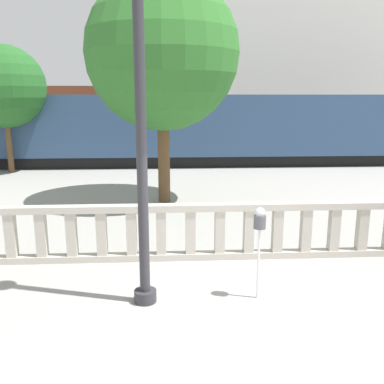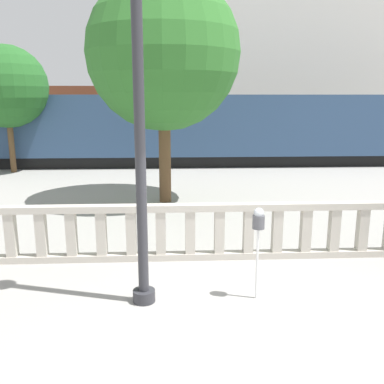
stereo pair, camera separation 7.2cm
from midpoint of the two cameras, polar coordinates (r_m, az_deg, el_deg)
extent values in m
plane|color=gray|center=(6.55, 6.89, -18.05)|extent=(160.00, 160.00, 0.00)
cube|color=#BCB5A8|center=(9.08, 3.84, -8.41)|extent=(15.14, 0.24, 0.14)
cube|color=#BCB5A8|center=(8.76, 3.94, -2.04)|extent=(15.14, 0.24, 0.14)
cube|color=#BCB5A8|center=(9.41, -22.79, -5.29)|extent=(0.20, 0.20, 0.90)
cube|color=#BCB5A8|center=(9.22, -19.24, -5.35)|extent=(0.20, 0.20, 0.90)
cube|color=#BCB5A8|center=(9.07, -15.55, -5.40)|extent=(0.20, 0.20, 0.90)
cube|color=#BCB5A8|center=(8.95, -11.75, -5.43)|extent=(0.20, 0.20, 0.90)
cube|color=#BCB5A8|center=(8.88, -7.88, -5.43)|extent=(0.20, 0.20, 0.90)
cube|color=#BCB5A8|center=(8.85, -3.95, -5.41)|extent=(0.20, 0.20, 0.90)
cube|color=#BCB5A8|center=(8.85, -0.02, -5.36)|extent=(0.20, 0.20, 0.90)
cube|color=#BCB5A8|center=(8.90, 3.89, -5.28)|extent=(0.20, 0.20, 0.90)
cube|color=#BCB5A8|center=(8.99, 7.74, -5.19)|extent=(0.20, 0.20, 0.90)
cube|color=#BCB5A8|center=(9.12, 11.49, -5.07)|extent=(0.20, 0.20, 0.90)
cube|color=#BCB5A8|center=(9.29, 15.13, -4.94)|extent=(0.20, 0.20, 0.90)
cube|color=#BCB5A8|center=(9.49, 18.62, -4.79)|extent=(0.20, 0.20, 0.90)
cube|color=#BCB5A8|center=(9.73, 21.95, -4.64)|extent=(0.20, 0.20, 0.90)
cylinder|color=#2D2D33|center=(7.33, -6.12, -13.58)|extent=(0.37, 0.37, 0.20)
cylinder|color=#2D2D33|center=(6.59, -6.69, 8.27)|extent=(0.17, 0.17, 5.27)
cylinder|color=silver|center=(7.28, 8.95, -9.44)|extent=(0.04, 0.04, 1.23)
cylinder|color=#4C4C51|center=(7.04, 9.15, -3.97)|extent=(0.20, 0.20, 0.22)
sphere|color=#B2B7BC|center=(7.00, 9.19, -2.76)|extent=(0.17, 0.17, 0.17)
cube|color=black|center=(21.47, 2.33, 4.51)|extent=(28.36, 2.45, 0.55)
cube|color=navy|center=(21.29, 2.37, 9.02)|extent=(28.94, 3.07, 2.84)
cube|color=black|center=(31.87, -10.74, 6.99)|extent=(24.34, 2.32, 0.55)
cube|color=brown|center=(31.74, -10.89, 10.57)|extent=(24.83, 2.90, 3.44)
cube|color=brown|center=(32.13, 9.26, 14.26)|extent=(3.00, 2.61, 0.60)
cube|color=beige|center=(33.41, 14.22, 19.15)|extent=(13.73, 7.22, 14.58)
cylinder|color=brown|center=(13.59, -3.49, 4.59)|extent=(0.38, 0.38, 2.85)
sphere|color=#2D6B28|center=(13.51, -3.68, 18.01)|extent=(4.65, 4.65, 4.65)
cylinder|color=brown|center=(20.56, -22.83, 5.76)|extent=(0.25, 0.25, 2.40)
sphere|color=#235B23|center=(20.45, -23.45, 12.77)|extent=(3.52, 3.52, 3.52)
camera|label=1|loc=(0.04, -89.79, 0.05)|focal=40.00mm
camera|label=2|loc=(0.04, 90.21, -0.05)|focal=40.00mm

